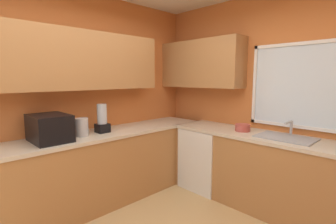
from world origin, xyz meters
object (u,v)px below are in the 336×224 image
bowl (243,128)px  blender_appliance (102,120)px  sink_assembly (286,137)px  microwave (50,128)px  dishwasher (207,158)px  kettle (82,127)px

bowl → blender_appliance: blender_appliance is taller
sink_assembly → bowl: (-0.54, -0.01, 0.03)m
microwave → bowl: (1.20, 1.96, -0.10)m
dishwasher → bowl: bearing=3.2°
microwave → bowl: 2.30m
bowl → blender_appliance: (-1.20, -1.33, 0.12)m
dishwasher → bowl: (0.54, 0.03, 0.52)m
dishwasher → sink_assembly: size_ratio=1.44×
dishwasher → sink_assembly: 1.18m
microwave → kettle: 0.36m
sink_assembly → blender_appliance: 2.19m
bowl → microwave: bearing=-121.3°
microwave → kettle: (0.02, 0.35, -0.04)m
microwave → blender_appliance: 0.63m
sink_assembly → bowl: sink_assembly is taller
sink_assembly → dishwasher: bearing=-178.1°
sink_assembly → kettle: bearing=-136.6°
kettle → blender_appliance: blender_appliance is taller
kettle → bowl: kettle is taller
blender_appliance → sink_assembly: bearing=37.7°
dishwasher → bowl: size_ratio=4.59×
dishwasher → blender_appliance: blender_appliance is taller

